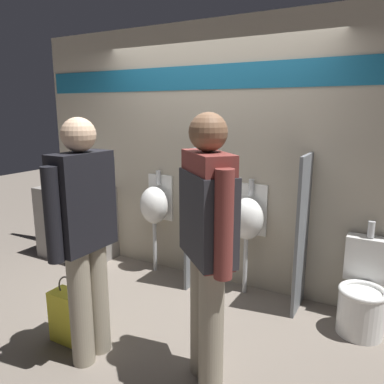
# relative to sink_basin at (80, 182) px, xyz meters

# --- Properties ---
(ground_plane) EXTENTS (16.00, 16.00, 0.00)m
(ground_plane) POSITION_rel_sink_basin_xyz_m (1.68, -0.36, -0.96)
(ground_plane) COLOR #70665B
(display_wall) EXTENTS (4.46, 0.07, 2.70)m
(display_wall) POSITION_rel_sink_basin_xyz_m (1.68, 0.24, 0.41)
(display_wall) COLOR #B2A893
(display_wall) RESTS_ON ground_plane
(sink_counter) EXTENTS (0.90, 0.53, 0.89)m
(sink_counter) POSITION_rel_sink_basin_xyz_m (-0.05, -0.05, -0.51)
(sink_counter) COLOR gray
(sink_counter) RESTS_ON ground_plane
(sink_basin) EXTENTS (0.36, 0.36, 0.27)m
(sink_basin) POSITION_rel_sink_basin_xyz_m (0.00, 0.00, 0.00)
(sink_basin) COLOR white
(sink_basin) RESTS_ON sink_counter
(cell_phone) EXTENTS (0.07, 0.14, 0.01)m
(cell_phone) POSITION_rel_sink_basin_xyz_m (0.22, -0.16, -0.06)
(cell_phone) COLOR #B7B7BC
(cell_phone) RESTS_ON sink_counter
(divider_near_counter) EXTENTS (0.03, 0.41, 1.45)m
(divider_near_counter) POSITION_rel_sink_basin_xyz_m (1.61, 0.01, -0.23)
(divider_near_counter) COLOR slate
(divider_near_counter) RESTS_ON ground_plane
(divider_mid) EXTENTS (0.03, 0.41, 1.45)m
(divider_mid) POSITION_rel_sink_basin_xyz_m (2.71, 0.01, -0.23)
(divider_mid) COLOR slate
(divider_mid) RESTS_ON ground_plane
(urinal_near_counter) EXTENTS (0.33, 0.29, 1.16)m
(urinal_near_counter) POSITION_rel_sink_basin_xyz_m (1.05, 0.08, -0.18)
(urinal_near_counter) COLOR silver
(urinal_near_counter) RESTS_ON ground_plane
(urinal_far) EXTENTS (0.33, 0.29, 1.16)m
(urinal_far) POSITION_rel_sink_basin_xyz_m (2.16, 0.08, -0.18)
(urinal_far) COLOR silver
(urinal_far) RESTS_ON ground_plane
(toilet) EXTENTS (0.38, 0.55, 0.91)m
(toilet) POSITION_rel_sink_basin_xyz_m (3.26, -0.07, -0.65)
(toilet) COLOR white
(toilet) RESTS_ON ground_plane
(person_in_vest) EXTENTS (0.51, 0.50, 1.82)m
(person_in_vest) POSITION_rel_sink_basin_xyz_m (2.38, -1.25, 0.10)
(person_in_vest) COLOR gray
(person_in_vest) RESTS_ON ground_plane
(person_with_lanyard) EXTENTS (0.23, 0.62, 1.79)m
(person_with_lanyard) POSITION_rel_sink_basin_xyz_m (1.51, -1.45, 0.03)
(person_with_lanyard) COLOR gray
(person_with_lanyard) RESTS_ON ground_plane
(shopping_bag) EXTENTS (0.31, 0.17, 0.56)m
(shopping_bag) POSITION_rel_sink_basin_xyz_m (1.22, -1.39, -0.74)
(shopping_bag) COLOR yellow
(shopping_bag) RESTS_ON ground_plane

